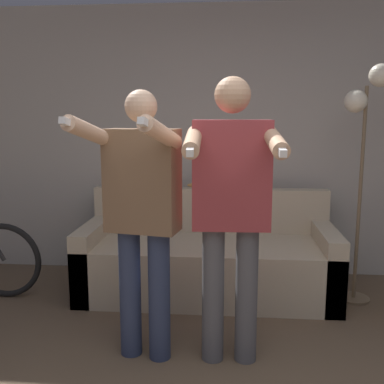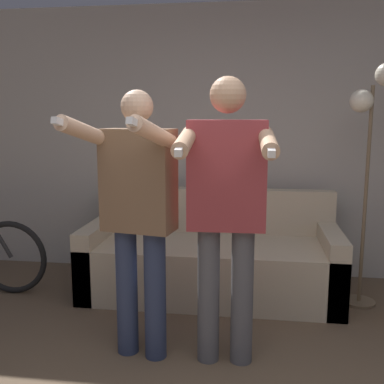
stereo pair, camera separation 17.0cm
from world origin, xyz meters
name	(u,v)px [view 1 (the left image)]	position (x,y,z in m)	size (l,w,h in m)	color
wall_back	(241,143)	(0.00, 2.82, 1.30)	(10.00, 0.05, 2.60)	#B7B2A8
couch	(208,260)	(-0.29, 2.21, 0.29)	(2.19, 0.88, 0.89)	beige
person_left	(142,208)	(-0.64, 1.09, 1.00)	(0.60, 0.73, 1.72)	#2D3856
person_right	(231,202)	(-0.09, 1.09, 1.04)	(0.56, 0.69, 1.79)	#56565B
cat	(219,181)	(-0.20, 2.54, 0.96)	(0.50, 0.14, 0.16)	tan
floor_lamp	(366,122)	(0.98, 2.16, 1.51)	(0.36, 0.27, 1.97)	#756047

